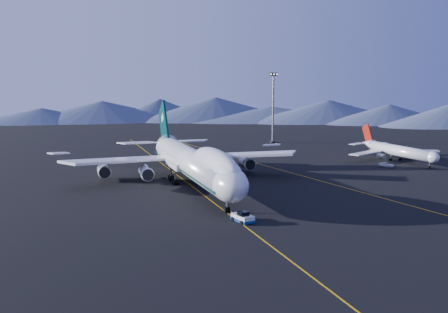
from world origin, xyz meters
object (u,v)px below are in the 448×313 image
object	(u,v)px
boeing_747	(191,161)
floodlight_mast	(273,107)
second_jet	(397,151)
service_van	(386,165)
pushback_tug	(243,218)

from	to	relation	value
boeing_747	floodlight_mast	xyz separation A→B (m)	(55.26, 79.26, 8.80)
second_jet	service_van	size ratio (longest dim) A/B	7.92
pushback_tug	second_jet	size ratio (longest dim) A/B	0.13
boeing_747	second_jet	bearing A→B (deg)	14.96
service_van	pushback_tug	bearing A→B (deg)	-165.16
boeing_747	floodlight_mast	size ratio (longest dim) A/B	2.51
pushback_tug	floodlight_mast	xyz separation A→B (m)	(54.64, 112.58, 14.00)
service_van	floodlight_mast	xyz separation A→B (m)	(-5.42, 69.75, 13.96)
boeing_747	pushback_tug	size ratio (longest dim) A/B	14.73
floodlight_mast	service_van	bearing A→B (deg)	-85.56
pushback_tug	second_jet	xyz separation A→B (m)	(70.69, 52.39, 2.61)
boeing_747	service_van	world-z (taller)	boeing_747
second_jet	boeing_747	bearing A→B (deg)	-146.54
boeing_747	service_van	bearing A→B (deg)	8.91
second_jet	service_van	bearing A→B (deg)	-119.56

